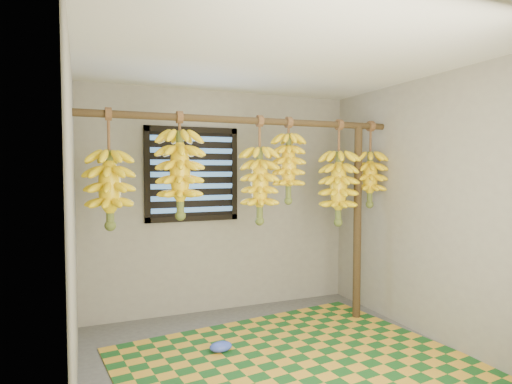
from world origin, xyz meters
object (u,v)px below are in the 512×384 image
support_post (357,223)px  banana_bunch_d (288,168)px  banana_bunch_e (338,188)px  banana_bunch_f (370,179)px  plastic_bag (221,347)px  woven_mat (296,364)px  banana_bunch_b (180,174)px  banana_bunch_c (260,185)px  banana_bunch_a (110,189)px

support_post → banana_bunch_d: (-0.80, 0.00, 0.56)m
support_post → banana_bunch_e: (-0.24, 0.00, 0.37)m
banana_bunch_d → banana_bunch_f: 0.96m
support_post → banana_bunch_f: bearing=0.0°
banana_bunch_e → plastic_bag: bearing=-168.1°
woven_mat → plastic_bag: plastic_bag is taller
banana_bunch_d → woven_mat: bearing=-111.8°
banana_bunch_f → banana_bunch_b: bearing=180.0°
banana_bunch_b → banana_bunch_c: same height
woven_mat → banana_bunch_b: bearing=136.7°
support_post → banana_bunch_f: (0.15, 0.00, 0.45)m
banana_bunch_a → banana_bunch_f: 2.58m
banana_bunch_a → banana_bunch_c: (1.33, 0.00, 0.01)m
banana_bunch_a → banana_bunch_e: size_ratio=0.93×
support_post → banana_bunch_b: banana_bunch_b is taller
banana_bunch_a → banana_bunch_f: same height
banana_bunch_a → banana_bunch_c: 1.33m
woven_mat → banana_bunch_c: 1.57m
support_post → banana_bunch_e: size_ratio=1.90×
support_post → plastic_bag: support_post is taller
banana_bunch_d → banana_bunch_c: bearing=180.0°
woven_mat → banana_bunch_b: 1.83m
banana_bunch_a → banana_bunch_d: same height
banana_bunch_d → banana_bunch_e: same height
banana_bunch_b → banana_bunch_e: bearing=0.0°
plastic_bag → banana_bunch_c: bearing=30.7°
woven_mat → support_post: bearing=33.4°
banana_bunch_a → banana_bunch_f: size_ratio=1.11×
banana_bunch_c → banana_bunch_f: same height
banana_bunch_c → banana_bunch_d: 0.34m
woven_mat → banana_bunch_d: banana_bunch_d is taller
banana_bunch_d → support_post: bearing=0.0°
support_post → banana_bunch_d: banana_bunch_d is taller
support_post → plastic_bag: size_ratio=10.02×
banana_bunch_b → woven_mat: bearing=-43.3°
plastic_bag → banana_bunch_f: bearing=9.3°
support_post → banana_bunch_e: bearing=180.0°
banana_bunch_b → banana_bunch_e: 1.62m
banana_bunch_b → banana_bunch_f: 2.00m
support_post → banana_bunch_c: (-1.10, 0.00, 0.40)m
banana_bunch_d → banana_bunch_f: (0.95, 0.00, -0.11)m
banana_bunch_d → banana_bunch_a: bearing=-180.0°
banana_bunch_a → banana_bunch_c: bearing=0.0°
banana_bunch_c → banana_bunch_e: 0.87m
banana_bunch_b → banana_bunch_d: size_ratio=1.12×
woven_mat → banana_bunch_f: banana_bunch_f is taller
banana_bunch_e → banana_bunch_d: bearing=-180.0°
banana_bunch_e → banana_bunch_f: bearing=0.0°
banana_bunch_f → banana_bunch_c: bearing=180.0°
plastic_bag → banana_bunch_a: size_ratio=0.20×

